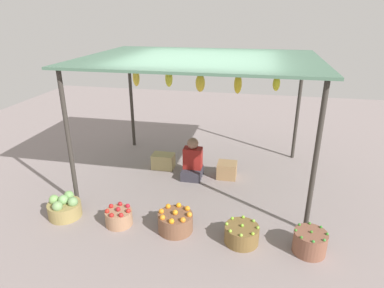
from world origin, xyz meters
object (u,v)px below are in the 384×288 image
(basket_cabbages, at_px, (64,208))
(basket_red_apples, at_px, (119,217))
(vendor_person, at_px, (193,162))
(basket_oranges, at_px, (175,222))
(wooden_crate_near_vendor, at_px, (163,161))
(wooden_crate_stacked_rear, at_px, (227,170))
(basket_green_chilies, at_px, (310,242))
(basket_limes, at_px, (242,234))

(basket_cabbages, height_order, basket_red_apples, basket_cabbages)
(vendor_person, xyz_separation_m, basket_red_apples, (-0.76, -1.70, -0.18))
(vendor_person, bearing_deg, basket_red_apples, -114.09)
(basket_oranges, bearing_deg, vendor_person, 93.12)
(wooden_crate_near_vendor, bearing_deg, wooden_crate_stacked_rear, -6.25)
(vendor_person, height_order, basket_red_apples, vendor_person)
(basket_oranges, relative_size, basket_green_chilies, 1.17)
(basket_red_apples, height_order, basket_oranges, basket_oranges)
(basket_green_chilies, distance_m, wooden_crate_near_vendor, 3.27)
(basket_cabbages, bearing_deg, basket_limes, -1.60)
(basket_red_apples, bearing_deg, basket_green_chilies, -1.61)
(basket_red_apples, relative_size, basket_limes, 0.85)
(basket_cabbages, bearing_deg, basket_green_chilies, -1.63)
(basket_green_chilies, bearing_deg, basket_oranges, 176.82)
(basket_green_chilies, bearing_deg, vendor_person, 137.15)
(vendor_person, xyz_separation_m, basket_green_chilies, (1.92, -1.78, -0.15))
(vendor_person, distance_m, basket_cabbages, 2.36)
(basket_oranges, height_order, basket_green_chilies, basket_oranges)
(wooden_crate_stacked_rear, bearing_deg, basket_limes, -77.93)
(wooden_crate_stacked_rear, bearing_deg, basket_red_apples, -127.56)
(basket_green_chilies, height_order, wooden_crate_stacked_rear, basket_green_chilies)
(basket_cabbages, height_order, basket_limes, basket_cabbages)
(vendor_person, distance_m, basket_limes, 2.04)
(basket_red_apples, relative_size, wooden_crate_stacked_rear, 1.11)
(basket_cabbages, height_order, basket_green_chilies, basket_cabbages)
(basket_limes, bearing_deg, basket_red_apples, 178.44)
(wooden_crate_near_vendor, relative_size, wooden_crate_stacked_rear, 1.20)
(basket_green_chilies, xyz_separation_m, wooden_crate_near_vendor, (-2.56, 2.03, -0.00))
(basket_limes, bearing_deg, basket_cabbages, 178.40)
(basket_limes, bearing_deg, wooden_crate_stacked_rear, 102.07)
(basket_green_chilies, bearing_deg, basket_cabbages, 178.37)
(basket_cabbages, height_order, basket_oranges, basket_cabbages)
(basket_cabbages, bearing_deg, wooden_crate_near_vendor, 62.51)
(basket_oranges, bearing_deg, wooden_crate_near_vendor, 110.94)
(wooden_crate_near_vendor, bearing_deg, basket_cabbages, -117.49)
(basket_limes, bearing_deg, basket_oranges, 175.48)
(basket_red_apples, height_order, basket_green_chilies, basket_green_chilies)
(basket_limes, xyz_separation_m, wooden_crate_stacked_rear, (-0.40, 1.87, 0.02))
(vendor_person, distance_m, basket_oranges, 1.69)
(vendor_person, xyz_separation_m, basket_limes, (1.04, -1.75, -0.17))
(basket_cabbages, bearing_deg, vendor_person, 45.36)
(basket_cabbages, relative_size, wooden_crate_near_vendor, 1.15)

